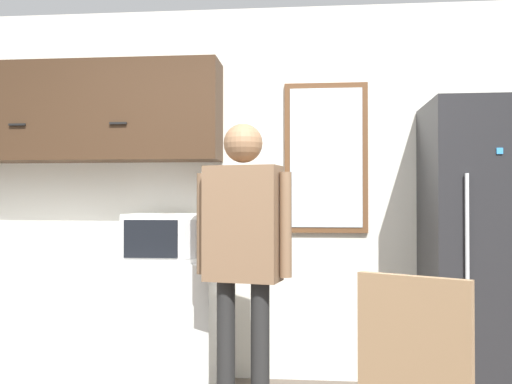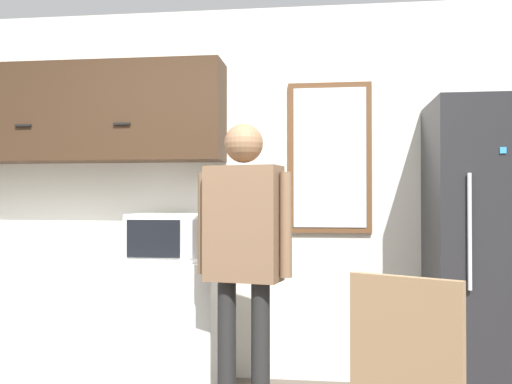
# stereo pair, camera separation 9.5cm
# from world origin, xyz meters

# --- Properties ---
(back_wall) EXTENTS (6.00, 0.06, 2.70)m
(back_wall) POSITION_xyz_m (0.00, 2.04, 1.35)
(back_wall) COLOR silver
(back_wall) RESTS_ON ground_plane
(counter) EXTENTS (2.06, 0.59, 0.88)m
(counter) POSITION_xyz_m (-1.17, 1.71, 0.44)
(counter) COLOR silver
(counter) RESTS_ON ground_plane
(upper_cabinets) EXTENTS (2.06, 0.36, 0.70)m
(upper_cabinets) POSITION_xyz_m (-1.17, 1.83, 1.93)
(upper_cabinets) COLOR #3D2819
(microwave) EXTENTS (0.51, 0.40, 0.32)m
(microwave) POSITION_xyz_m (-0.49, 1.70, 1.04)
(microwave) COLOR white
(microwave) RESTS_ON counter
(person) EXTENTS (0.58, 0.31, 1.75)m
(person) POSITION_xyz_m (0.10, 1.21, 1.07)
(person) COLOR black
(person) RESTS_ON ground_plane
(refrigerator) EXTENTS (0.70, 0.73, 1.92)m
(refrigerator) POSITION_xyz_m (1.60, 1.65, 0.96)
(refrigerator) COLOR #232326
(refrigerator) RESTS_ON ground_plane
(window) EXTENTS (0.59, 0.05, 1.08)m
(window) POSITION_xyz_m (0.61, 1.99, 1.60)
(window) COLOR brown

